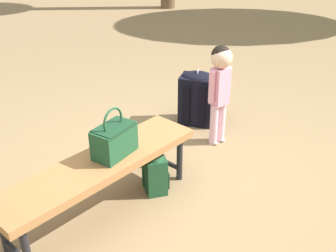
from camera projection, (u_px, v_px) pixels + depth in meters
name	position (u px, v px, depth m)	size (l,w,h in m)	color
ground_plane	(170.00, 176.00, 3.43)	(40.00, 40.00, 0.00)	#8C704C
park_bench	(101.00, 168.00, 2.84)	(1.65, 0.82, 0.45)	#9E6B3D
handbag	(114.00, 139.00, 2.83)	(0.37, 0.30, 0.37)	#1E4C2D
child_standing	(220.00, 80.00, 3.66)	(0.26, 0.20, 0.97)	#E5B2C6
backpack_large	(197.00, 96.00, 4.20)	(0.43, 0.44, 0.60)	black
backpack_small	(155.00, 171.00, 3.18)	(0.22, 0.25, 0.36)	#1E4C2D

